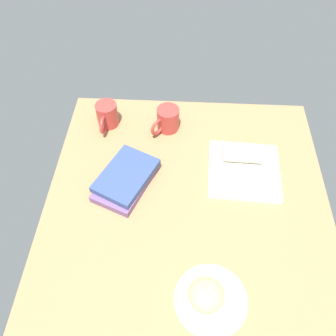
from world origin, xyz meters
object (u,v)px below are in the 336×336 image
Objects in this scene: breakfast_wrap at (243,154)px; book_stack at (126,179)px; square_plate at (244,171)px; second_mug at (107,115)px; coffee_mug at (167,119)px; scone_pastry at (206,295)px; sauce_cup at (249,179)px; round_plate at (210,300)px.

breakfast_wrap is 39.98cm from book_stack.
second_mug reaches higher than square_plate.
coffee_mug is (14.96, 26.29, 0.19)cm from breakfast_wrap.
square_plate is 1.86× the size of second_mug.
scone_pastry reaches higher than square_plate.
coffee_mug is (24.39, 27.64, 1.54)cm from sauce_cup.
square_plate is 4.86× the size of sauce_cup.
sauce_cup is 9.62cm from breakfast_wrap.
coffee_mug reaches higher than round_plate.
book_stack is at bearing 35.23° from scone_pastry.
breakfast_wrap is at bearing -13.59° from round_plate.
coffee_mug reaches higher than scone_pastry.
round_plate is 45.32cm from book_stack.
round_plate is 64.27cm from coffee_mug.
second_mug reaches higher than book_stack.
scone_pastry is 63.51cm from coffee_mug.
book_stack is (-1.60, 39.73, -0.59)cm from sauce_cup.
scone_pastry is 0.37× the size of book_stack.
round_plate is 1.48× the size of breakfast_wrap.
book_stack reaches higher than sauce_cup.
round_plate is 0.82× the size of square_plate.
book_stack is 28.74cm from coffee_mug.
scone_pastry is at bearing -144.77° from book_stack.
round_plate is at bearing -166.65° from coffee_mug.
second_mug is (20.02, 49.16, 3.88)cm from square_plate.
breakfast_wrap is at bearing -119.64° from coffee_mug.
square_plate is 0.91× the size of book_stack.
scone_pastry is 0.75× the size of second_mug.
coffee_mug is at bearing 48.58° from sauce_cup.
scone_pastry is at bearing 76.73° from round_plate.
round_plate is 3.65cm from scone_pastry.
scone_pastry is 44.21cm from book_stack.
square_plate is at bearing -125.46° from coffee_mug.
coffee_mug reaches higher than breakfast_wrap.
sauce_cup is at bearing -20.71° from scone_pastry.
round_plate is 73.46cm from second_mug.
book_stack reaches higher than round_plate.
book_stack is at bearing 155.05° from coffee_mug.
sauce_cup reaches higher than round_plate.
round_plate is 0.75× the size of book_stack.
scone_pastry reaches higher than sauce_cup.
round_plate is at bearing -143.55° from book_stack.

